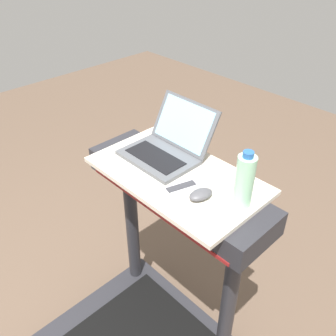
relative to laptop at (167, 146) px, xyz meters
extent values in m
cylinder|color=#28282D|center=(-0.21, -0.07, -0.57)|extent=(0.07, 0.07, 0.80)
cylinder|color=#28282D|center=(0.47, -0.07, -0.57)|extent=(0.07, 0.07, 0.80)
cube|color=#28282D|center=(0.13, -0.07, -0.12)|extent=(0.90, 0.28, 0.11)
cube|color=#0C3F19|center=(0.13, -0.21, -0.12)|extent=(0.24, 0.01, 0.06)
cube|color=maroon|center=(0.13, -0.21, -0.17)|extent=(0.81, 0.00, 0.02)
cube|color=beige|center=(0.13, -0.07, -0.06)|extent=(0.74, 0.43, 0.02)
cube|color=#515459|center=(0.00, -0.05, -0.04)|extent=(0.33, 0.22, 0.02)
cube|color=black|center=(0.00, -0.07, -0.03)|extent=(0.27, 0.12, 0.00)
cube|color=#515459|center=(0.00, 0.11, 0.07)|extent=(0.33, 0.11, 0.20)
cube|color=#8CCCF2|center=(0.00, 0.11, 0.07)|extent=(0.29, 0.09, 0.17)
ellipsoid|color=#4C4C51|center=(0.31, -0.12, -0.03)|extent=(0.08, 0.11, 0.03)
cylinder|color=#9EDBB2|center=(0.44, -0.03, 0.06)|extent=(0.07, 0.07, 0.21)
cylinder|color=#2659A5|center=(0.44, -0.03, 0.17)|extent=(0.04, 0.04, 0.02)
cube|color=silver|center=(0.23, -0.14, -0.04)|extent=(0.09, 0.17, 0.02)
cube|color=#333338|center=(0.23, -0.14, -0.02)|extent=(0.07, 0.12, 0.00)
camera|label=1|loc=(1.02, -0.97, 0.85)|focal=39.45mm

